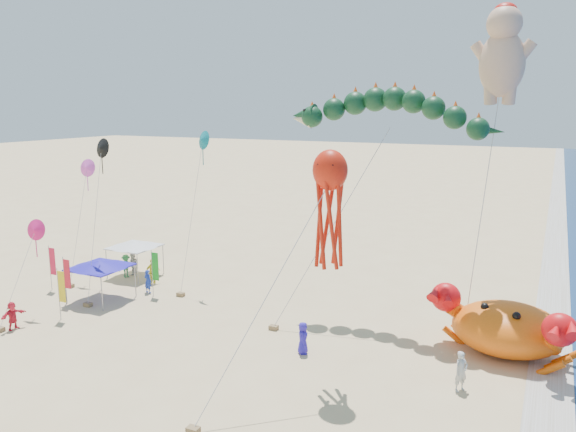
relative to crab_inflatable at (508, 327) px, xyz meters
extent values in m
plane|color=#D1B784|center=(-9.86, -3.31, -1.46)|extent=(320.00, 320.00, 0.00)
plane|color=silver|center=(2.14, -3.31, -1.45)|extent=(320.00, 320.00, 0.00)
ellipsoid|color=#F5610C|center=(0.00, 0.12, -0.13)|extent=(6.93, 6.40, 2.67)
sphere|color=red|center=(-2.99, -1.00, 1.06)|extent=(1.59, 1.59, 1.59)
sphere|color=black|center=(-0.84, -0.82, 1.06)|extent=(0.41, 0.41, 0.41)
sphere|color=red|center=(2.99, -1.00, 1.06)|extent=(1.59, 1.59, 1.59)
sphere|color=black|center=(0.84, -0.82, 1.06)|extent=(0.41, 0.41, 0.41)
cone|color=#0E331A|center=(-12.61, 2.42, 10.60)|extent=(1.63, 1.20, 1.33)
cylinder|color=#B2B2B2|center=(-9.72, 0.03, 4.32)|extent=(5.17, 4.82, 11.28)
cube|color=olive|center=(-12.28, -2.35, -1.34)|extent=(0.50, 0.35, 0.25)
ellipsoid|color=#DBA986|center=(-1.53, 3.68, 13.35)|extent=(2.39, 1.96, 3.51)
sphere|color=#DBA986|center=(-1.53, 3.46, 15.40)|extent=(1.84, 1.84, 1.84)
ellipsoid|color=red|center=(-1.53, 3.57, 16.05)|extent=(1.19, 1.19, 0.83)
cylinder|color=#B2B2B2|center=(-1.92, 2.44, 5.32)|extent=(0.82, 2.52, 13.26)
cube|color=olive|center=(-2.30, 1.21, -1.34)|extent=(0.50, 0.35, 0.25)
ellipsoid|color=red|center=(-7.46, -6.19, 8.35)|extent=(1.60, 1.44, 1.84)
cylinder|color=#B2B2B2|center=(-8.94, -9.55, 3.25)|extent=(3.02, 6.77, 9.16)
cube|color=olive|center=(-10.43, -12.91, -1.34)|extent=(0.50, 0.35, 0.25)
cylinder|color=gray|center=(-26.35, -4.30, -0.36)|extent=(0.06, 0.06, 2.20)
cylinder|color=gray|center=(-23.27, -4.30, -0.36)|extent=(0.06, 0.06, 2.20)
cylinder|color=gray|center=(-26.35, -1.22, -0.36)|extent=(0.06, 0.06, 2.20)
cylinder|color=gray|center=(-23.27, -1.22, -0.36)|extent=(0.06, 0.06, 2.20)
cube|color=#1C13AD|center=(-24.81, -2.76, 0.78)|extent=(3.32, 3.32, 0.08)
cone|color=#1C13AD|center=(-24.81, -2.76, 1.02)|extent=(3.65, 3.65, 0.45)
cylinder|color=gray|center=(-27.87, 0.98, -0.36)|extent=(0.06, 0.06, 2.20)
cylinder|color=gray|center=(-24.95, 0.98, -0.36)|extent=(0.06, 0.06, 2.20)
cylinder|color=gray|center=(-27.87, 3.90, -0.36)|extent=(0.06, 0.06, 2.20)
cylinder|color=gray|center=(-24.95, 3.90, -0.36)|extent=(0.06, 0.06, 2.20)
cube|color=silver|center=(-26.41, 2.44, 0.78)|extent=(3.16, 3.16, 0.08)
cone|color=silver|center=(-26.41, 2.44, 1.02)|extent=(3.48, 3.48, 0.45)
cylinder|color=gray|center=(-24.51, -6.50, 0.14)|extent=(0.05, 0.05, 3.20)
cube|color=yellow|center=(-24.23, -6.50, 0.64)|extent=(0.50, 0.04, 1.90)
cylinder|color=gray|center=(-26.21, -4.48, 0.14)|extent=(0.05, 0.05, 3.20)
cube|color=red|center=(-25.93, -4.48, 0.64)|extent=(0.50, 0.04, 1.90)
cylinder|color=gray|center=(-29.40, -2.77, 0.14)|extent=(0.05, 0.05, 3.20)
cube|color=red|center=(-29.12, -2.77, 0.64)|extent=(0.50, 0.04, 1.90)
cylinder|color=gray|center=(-22.23, -0.71, 0.14)|extent=(0.05, 0.05, 3.20)
cube|color=#199B21|center=(-21.95, -0.71, 0.64)|extent=(0.50, 0.04, 1.90)
imported|color=red|center=(-25.79, -8.74, -0.64)|extent=(0.65, 1.57, 1.64)
imported|color=#1E3AB0|center=(-23.00, -0.29, -0.65)|extent=(0.63, 0.45, 1.62)
imported|color=silver|center=(-26.40, 2.19, -0.58)|extent=(0.98, 0.83, 1.77)
imported|color=beige|center=(-1.52, -4.94, -0.53)|extent=(0.77, 0.81, 1.86)
imported|color=#2B8345|center=(-26.76, 1.80, -0.59)|extent=(1.02, 1.29, 1.74)
imported|color=#2E20BB|center=(-9.50, -4.46, -0.62)|extent=(0.82, 0.97, 1.69)
imported|color=yellow|center=(-23.98, 1.45, -0.55)|extent=(0.97, 1.14, 1.83)
cone|color=black|center=(-25.28, -1.48, 8.45)|extent=(1.30, 0.51, 1.32)
cylinder|color=#B2B2B2|center=(-25.03, -2.98, 3.52)|extent=(0.55, 3.04, 9.68)
cube|color=olive|center=(-24.78, -4.48, -1.34)|extent=(0.50, 0.35, 0.25)
cone|color=#F150CB|center=(-29.01, 0.82, 6.75)|extent=(1.30, 0.51, 1.32)
cylinder|color=#B2B2B2|center=(-28.76, -0.68, 2.67)|extent=(0.55, 3.04, 7.98)
cube|color=olive|center=(-28.51, -2.18, -1.34)|extent=(0.50, 0.35, 0.25)
cone|color=#EA1A70|center=(-26.55, -6.09, 3.78)|extent=(1.30, 0.51, 1.32)
cylinder|color=#B2B2B2|center=(-26.30, -7.59, 1.18)|extent=(0.55, 3.04, 5.02)
cube|color=olive|center=(-26.05, -9.09, -1.34)|extent=(0.50, 0.35, 0.25)
cone|color=#0B7380|center=(-20.19, 2.67, 8.87)|extent=(1.30, 0.51, 1.32)
cylinder|color=#B2B2B2|center=(-19.94, 1.17, 3.73)|extent=(0.55, 3.04, 10.10)
cube|color=olive|center=(-19.69, -0.33, -1.34)|extent=(0.50, 0.35, 0.25)
camera|label=1|loc=(1.55, -29.28, 11.17)|focal=35.00mm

